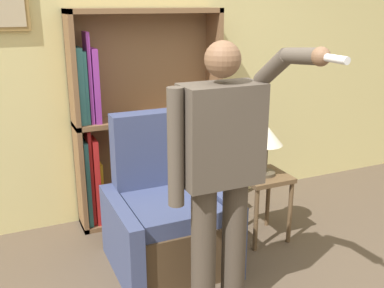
# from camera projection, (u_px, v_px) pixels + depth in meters

# --- Properties ---
(wall_back) EXTENTS (8.00, 0.11, 2.80)m
(wall_back) POSITION_uv_depth(u_px,v_px,m) (147.00, 60.00, 3.94)
(wall_back) COLOR #DBCC84
(wall_back) RESTS_ON ground_plane
(bookcase) EXTENTS (1.29, 0.28, 1.84)m
(bookcase) POSITION_uv_depth(u_px,v_px,m) (134.00, 122.00, 3.88)
(bookcase) COLOR brown
(bookcase) RESTS_ON ground_plane
(armchair) EXTENTS (0.83, 0.81, 1.11)m
(armchair) POSITION_uv_depth(u_px,v_px,m) (167.00, 218.00, 3.34)
(armchair) COLOR #4C3823
(armchair) RESTS_ON ground_plane
(person_standing) EXTENTS (0.61, 0.78, 1.70)m
(person_standing) POSITION_uv_depth(u_px,v_px,m) (221.00, 169.00, 2.55)
(person_standing) COLOR #473D33
(person_standing) RESTS_ON ground_plane
(side_table) EXTENTS (0.38, 0.38, 0.56)m
(side_table) POSITION_uv_depth(u_px,v_px,m) (263.00, 188.00, 3.65)
(side_table) COLOR brown
(side_table) RESTS_ON ground_plane
(table_lamp) EXTENTS (0.27, 0.27, 0.42)m
(table_lamp) POSITION_uv_depth(u_px,v_px,m) (266.00, 138.00, 3.52)
(table_lamp) COLOR #4C4233
(table_lamp) RESTS_ON side_table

